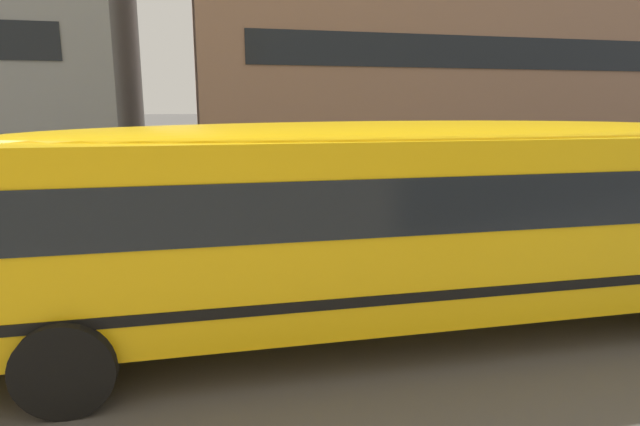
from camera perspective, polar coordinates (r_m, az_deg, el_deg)
name	(u,v)px	position (r m, az deg, el deg)	size (l,w,h in m)	color
ground_plane	(466,285)	(10.21, 15.72, -7.61)	(400.00, 400.00, 0.00)	#54514F
sidewalk_far	(351,210)	(16.77, 3.46, 0.36)	(120.00, 3.00, 0.01)	gray
lane_centreline	(466,285)	(10.21, 15.72, -7.59)	(110.00, 0.16, 0.01)	silver
school_bus	(397,210)	(7.55, 8.40, 0.38)	(13.86, 3.47, 3.09)	yellow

